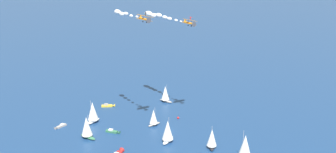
{
  "coord_description": "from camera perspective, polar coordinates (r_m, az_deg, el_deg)",
  "views": [
    {
      "loc": [
        23.36,
        162.5,
        79.64
      ],
      "look_at": [
        0.2,
        -0.37,
        25.96
      ],
      "focal_mm": 42.9,
      "sensor_mm": 36.0,
      "label": 1
    }
  ],
  "objects": [
    {
      "name": "sailboat_near_centre",
      "position": [
        167.52,
        6.25,
        -8.75
      ],
      "size": [
        4.73,
        7.63,
        9.52
      ],
      "color": "black",
      "rests_on": "ground_plane"
    },
    {
      "name": "biplane_wingman",
      "position": [
        161.46,
        -3.34,
        8.18
      ],
      "size": [
        7.13,
        7.09,
        3.77
      ],
      "color": "orange"
    },
    {
      "name": "sailboat_outer_ring_d",
      "position": [
        178.02,
        -11.47,
        -7.1
      ],
      "size": [
        7.79,
        7.65,
        11.0
      ],
      "color": "#33704C",
      "rests_on": "ground_plane"
    },
    {
      "name": "motorboat_outer_ring_c",
      "position": [
        182.73,
        -7.74,
        -7.76
      ],
      "size": [
        6.75,
        4.57,
        1.94
      ],
      "color": "#33704C",
      "rests_on": "ground_plane"
    },
    {
      "name": "motorboat_far_stbd",
      "position": [
        192.6,
        -15.1,
        -6.87
      ],
      "size": [
        5.46,
        5.34,
        1.76
      ],
      "color": "#9E9993",
      "rests_on": "ground_plane"
    },
    {
      "name": "sailboat_inshore",
      "position": [
        192.55,
        -10.65,
        -4.99
      ],
      "size": [
        7.74,
        8.3,
        11.46
      ],
      "color": "white",
      "rests_on": "ground_plane"
    },
    {
      "name": "marker_buoy",
      "position": [
        195.16,
        1.45,
        -5.89
      ],
      "size": [
        1.1,
        1.1,
        2.1
      ],
      "color": "red",
      "rests_on": "ground_plane"
    },
    {
      "name": "sailboat_mid_cluster",
      "position": [
        159.08,
        10.86,
        -9.95
      ],
      "size": [
        7.07,
        10.09,
        12.64
      ],
      "color": "black",
      "rests_on": "ground_plane"
    },
    {
      "name": "ground_plane",
      "position": [
        182.47,
        0.08,
        -7.81
      ],
      "size": [
        2000.0,
        2000.0,
        0.0
      ],
      "primitive_type": "plane",
      "color": "navy"
    },
    {
      "name": "biplane_lead",
      "position": [
        173.59,
        3.07,
        7.63
      ],
      "size": [
        7.13,
        7.09,
        3.77
      ],
      "color": "orange"
    },
    {
      "name": "smoke_trail_lead",
      "position": [
        192.93,
        -1.75,
        8.66
      ],
      "size": [
        15.88,
        26.01,
        3.62
      ],
      "color": "white"
    },
    {
      "name": "wingwalker_lead",
      "position": [
        173.55,
        3.22,
        8.32
      ],
      "size": [
        1.34,
        0.78,
        1.52
      ],
      "color": "red"
    },
    {
      "name": "sailboat_outer_ring_b",
      "position": [
        171.11,
        -0.04,
        -7.77
      ],
      "size": [
        6.94,
        8.47,
        11.09
      ],
      "color": "white",
      "rests_on": "ground_plane"
    },
    {
      "name": "sailboat_outer_ring_a",
      "position": [
        186.72,
        -2.06,
        -5.84
      ],
      "size": [
        6.72,
        5.46,
        8.78
      ],
      "color": "#9E9993",
      "rests_on": "ground_plane"
    },
    {
      "name": "wingwalker_wingman",
      "position": [
        161.4,
        -3.19,
        8.94
      ],
      "size": [
        0.86,
        0.54,
        1.78
      ],
      "color": "black"
    },
    {
      "name": "smoke_trail_wingman",
      "position": [
        177.21,
        -6.64,
        8.93
      ],
      "size": [
        10.81,
        18.36,
        2.94
      ],
      "color": "white"
    },
    {
      "name": "motorboat_ahead",
      "position": [
        211.32,
        -8.4,
        -4.11
      ],
      "size": [
        7.08,
        2.1,
        2.03
      ],
      "color": "gold",
      "rests_on": "ground_plane"
    },
    {
      "name": "sailboat_far_port",
      "position": [
        214.05,
        -0.38,
        -2.47
      ],
      "size": [
        7.0,
        6.89,
        9.9
      ],
      "color": "#9E9993",
      "rests_on": "ground_plane"
    }
  ]
}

